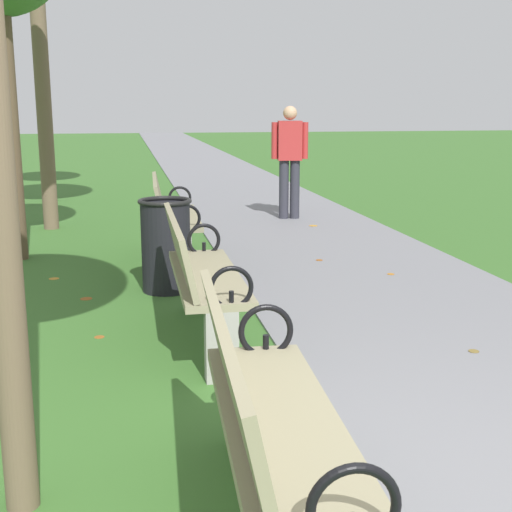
% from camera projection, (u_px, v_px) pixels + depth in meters
% --- Properties ---
extents(paved_walkway, '(2.53, 44.00, 0.02)m').
position_uv_depth(paved_walkway, '(202.00, 162.00, 20.19)').
color(paved_walkway, slate).
rests_on(paved_walkway, ground).
extents(park_bench_1, '(0.54, 1.62, 0.90)m').
position_uv_depth(park_bench_1, '(268.00, 423.00, 2.62)').
color(park_bench_1, gray).
rests_on(park_bench_1, ground).
extents(park_bench_2, '(0.48, 1.60, 0.90)m').
position_uv_depth(park_bench_2, '(200.00, 276.00, 4.87)').
color(park_bench_2, gray).
rests_on(park_bench_2, ground).
extents(park_bench_3, '(0.53, 1.62, 0.90)m').
position_uv_depth(park_bench_3, '(173.00, 217.00, 7.41)').
color(park_bench_3, gray).
rests_on(park_bench_3, ground).
extents(pedestrian_walking, '(0.53, 0.27, 1.62)m').
position_uv_depth(pedestrian_walking, '(290.00, 156.00, 10.03)').
color(pedestrian_walking, '#2D2D38').
rests_on(pedestrian_walking, paved_walkway).
extents(trash_bin, '(0.48, 0.48, 0.84)m').
position_uv_depth(trash_bin, '(166.00, 245.00, 6.24)').
color(trash_bin, black).
rests_on(trash_bin, ground).
extents(scattered_leaves, '(4.04, 8.50, 0.02)m').
position_uv_depth(scattered_leaves, '(187.00, 328.00, 5.25)').
color(scattered_leaves, brown).
rests_on(scattered_leaves, ground).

